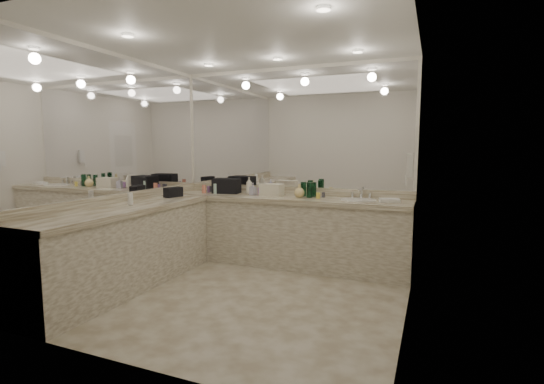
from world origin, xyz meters
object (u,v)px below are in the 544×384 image
at_px(cream_cosmetic_case, 272,190).
at_px(soap_bottle_c, 299,191).
at_px(wall_phone, 410,166).
at_px(soap_bottle_a, 249,185).
at_px(soap_bottle_b, 253,189).
at_px(sink, 358,201).
at_px(hand_towel, 389,200).
at_px(black_toiletry_bag, 227,186).

distance_m(cream_cosmetic_case, soap_bottle_c, 0.38).
height_order(wall_phone, soap_bottle_a, wall_phone).
bearing_deg(soap_bottle_b, wall_phone, -13.49).
relative_size(sink, soap_bottle_c, 2.55).
bearing_deg(wall_phone, hand_towel, 116.22).
xyz_separation_m(black_toiletry_bag, soap_bottle_a, (0.34, 0.02, 0.01)).
bearing_deg(black_toiletry_bag, soap_bottle_a, 3.75).
relative_size(sink, soap_bottle_a, 1.89).
xyz_separation_m(wall_phone, black_toiletry_bag, (-2.43, 0.55, -0.35)).
bearing_deg(cream_cosmetic_case, sink, 3.68).
relative_size(wall_phone, black_toiletry_bag, 0.66).
height_order(wall_phone, black_toiletry_bag, wall_phone).
xyz_separation_m(cream_cosmetic_case, soap_bottle_a, (-0.36, 0.07, 0.03)).
bearing_deg(wall_phone, soap_bottle_c, 159.95).
bearing_deg(soap_bottle_b, soap_bottle_c, 1.15).
bearing_deg(hand_towel, black_toiletry_bag, 178.28).
distance_m(sink, soap_bottle_c, 0.75).
height_order(sink, soap_bottle_b, soap_bottle_b).
relative_size(wall_phone, hand_towel, 1.06).
height_order(black_toiletry_bag, soap_bottle_a, soap_bottle_a).
bearing_deg(soap_bottle_b, black_toiletry_bag, 171.08).
distance_m(sink, black_toiletry_bag, 1.83).
bearing_deg(hand_towel, soap_bottle_c, 179.45).
bearing_deg(sink, soap_bottle_b, -179.14).
bearing_deg(black_toiletry_bag, cream_cosmetic_case, -4.24).
bearing_deg(soap_bottle_a, wall_phone, -15.20).
bearing_deg(wall_phone, cream_cosmetic_case, 164.04).
bearing_deg(soap_bottle_a, sink, -2.67).
distance_m(hand_towel, soap_bottle_a, 1.86).
relative_size(sink, hand_towel, 1.95).
relative_size(wall_phone, soap_bottle_b, 1.44).
xyz_separation_m(sink, cream_cosmetic_case, (-1.13, -0.00, 0.09)).
height_order(black_toiletry_bag, soap_bottle_b, black_toiletry_bag).
xyz_separation_m(soap_bottle_a, soap_bottle_b, (0.10, -0.09, -0.03)).
bearing_deg(cream_cosmetic_case, black_toiletry_bag, 179.22).
bearing_deg(soap_bottle_c, sink, 0.61).
bearing_deg(sink, black_toiletry_bag, 178.51).
bearing_deg(cream_cosmetic_case, hand_towel, 2.92).
bearing_deg(hand_towel, soap_bottle_b, -179.92).
bearing_deg(soap_bottle_b, sink, 0.86).
bearing_deg(soap_bottle_c, wall_phone, -20.05).
bearing_deg(soap_bottle_b, hand_towel, 0.08).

